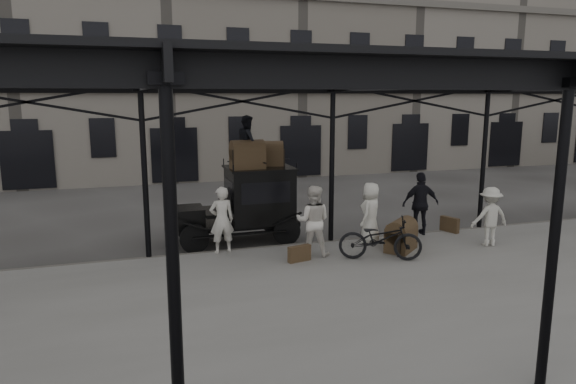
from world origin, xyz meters
name	(u,v)px	position (x,y,z in m)	size (l,w,h in m)	color
ground	(361,267)	(0.00, 0.00, 0.00)	(120.00, 120.00, 0.00)	#383533
platform	(402,294)	(0.00, -2.00, 0.07)	(28.00, 8.00, 0.15)	slate
canopy	(405,75)	(0.00, -1.72, 4.60)	(22.50, 9.00, 4.74)	black
building_frontage	(223,44)	(0.00, 18.00, 7.00)	(64.00, 8.00, 14.00)	slate
taxi	(249,201)	(-2.10, 3.14, 1.20)	(3.65, 1.55, 2.18)	black
porter_left	(222,220)	(-3.14, 1.80, 1.03)	(0.64, 0.42, 1.75)	beige
porter_midleft	(313,221)	(-0.96, 0.87, 1.06)	(0.88, 0.69, 1.82)	silver
porter_centre	(371,213)	(0.97, 1.49, 1.00)	(0.83, 0.54, 1.70)	silver
porter_official	(421,204)	(2.74, 1.80, 1.08)	(1.09, 0.45, 1.86)	black
porter_right	(490,216)	(3.94, 0.25, 0.96)	(1.05, 0.60, 1.62)	beige
bicycle	(380,239)	(0.52, 0.03, 0.69)	(0.72, 2.06, 1.08)	black
porter_roof	(248,142)	(-2.13, 3.04, 2.92)	(0.72, 0.56, 1.48)	black
steamer_trunk_roof_near	(247,157)	(-2.18, 2.89, 2.52)	(0.92, 0.56, 0.67)	#493622
steamer_trunk_roof_far	(269,155)	(-1.43, 3.34, 2.48)	(0.82, 0.50, 0.60)	#493622
steamer_trunk_platform	(401,237)	(1.41, 0.55, 0.51)	(0.97, 0.59, 0.71)	#493622
wicker_hamper	(399,235)	(1.66, 1.10, 0.40)	(0.60, 0.45, 0.50)	brown
suitcase_upright	(450,224)	(3.78, 1.80, 0.38)	(0.15, 0.60, 0.45)	#493622
suitcase_flat	(299,254)	(-1.45, 0.49, 0.35)	(0.60, 0.15, 0.40)	#493622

